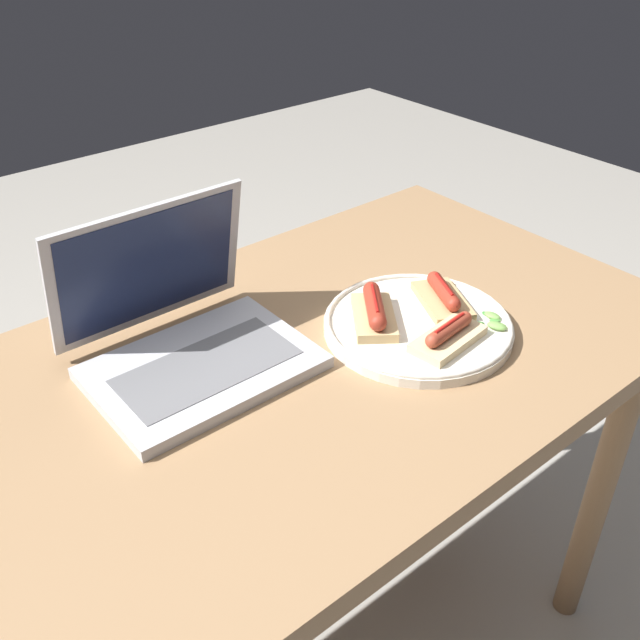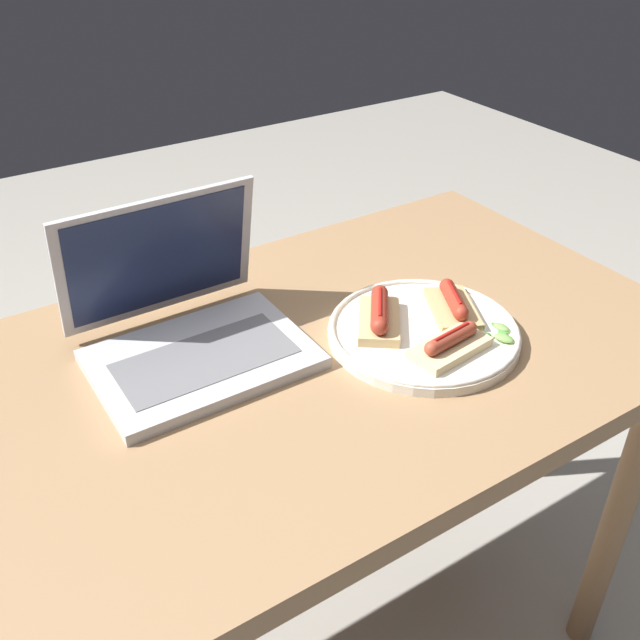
% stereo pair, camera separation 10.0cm
% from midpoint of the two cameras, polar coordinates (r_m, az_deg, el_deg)
% --- Properties ---
extents(desk, '(1.26, 0.67, 0.77)m').
position_cam_midpoint_polar(desk, '(1.07, -5.82, -7.83)').
color(desk, '#93704C').
rests_on(desk, ground_plane).
extents(laptop, '(0.30, 0.26, 0.22)m').
position_cam_midpoint_polar(laptop, '(1.02, -13.35, -1.48)').
color(laptop, '#B7B7BC').
rests_on(laptop, desk).
extents(plate, '(0.29, 0.29, 0.02)m').
position_cam_midpoint_polar(plate, '(1.08, 5.23, -0.47)').
color(plate, silver).
rests_on(plate, desk).
extents(sausage_toast_left, '(0.11, 0.13, 0.04)m').
position_cam_midpoint_polar(sausage_toast_left, '(1.12, 7.31, 1.79)').
color(sausage_toast_left, tan).
rests_on(sausage_toast_left, plate).
extents(sausage_toast_middle, '(0.12, 0.13, 0.04)m').
position_cam_midpoint_polar(sausage_toast_middle, '(1.07, 1.69, 0.58)').
color(sausage_toast_middle, tan).
rests_on(sausage_toast_middle, plate).
extents(sausage_toast_right, '(0.13, 0.07, 0.04)m').
position_cam_midpoint_polar(sausage_toast_right, '(1.03, 7.51, -1.33)').
color(sausage_toast_right, '#D6B784').
rests_on(sausage_toast_right, plate).
extents(salad_pile, '(0.07, 0.06, 0.01)m').
position_cam_midpoint_polar(salad_pile, '(1.08, 10.87, -0.32)').
color(salad_pile, '#709E4C').
rests_on(salad_pile, plate).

